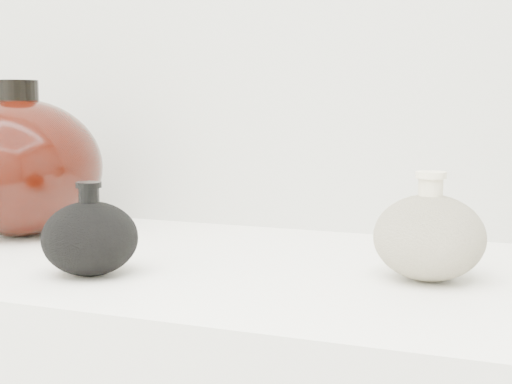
% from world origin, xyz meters
% --- Properties ---
extents(black_gourd_vase, '(0.13, 0.13, 0.11)m').
position_xyz_m(black_gourd_vase, '(-0.20, 0.83, 0.94)').
color(black_gourd_vase, black).
rests_on(black_gourd_vase, display_counter).
extents(cream_gourd_vase, '(0.14, 0.14, 0.12)m').
position_xyz_m(cream_gourd_vase, '(0.17, 0.95, 0.95)').
color(cream_gourd_vase, '#B9AD90').
rests_on(cream_gourd_vase, display_counter).
extents(left_round_pot, '(0.29, 0.29, 0.23)m').
position_xyz_m(left_round_pot, '(-0.44, 1.00, 1.00)').
color(left_round_pot, black).
rests_on(left_round_pot, display_counter).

